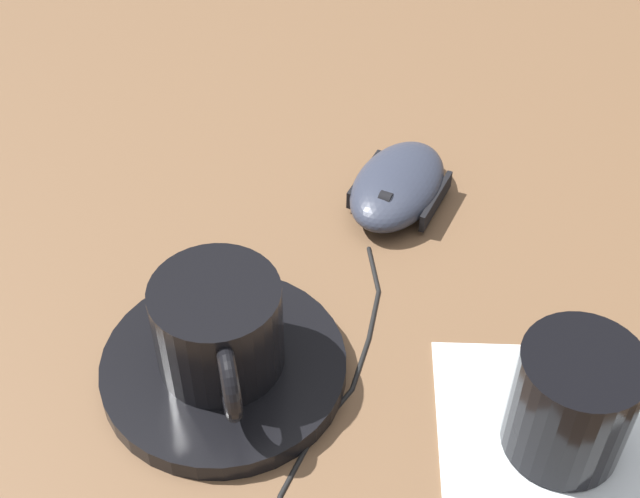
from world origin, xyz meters
name	(u,v)px	position (x,y,z in m)	size (l,w,h in m)	color
ground_plane	(385,323)	(0.00, 0.00, 0.00)	(3.00, 3.00, 0.00)	brown
saucer	(224,367)	(-0.10, -0.05, 0.01)	(0.15, 0.15, 0.01)	black
coffee_cup	(219,329)	(-0.10, -0.06, 0.04)	(0.08, 0.10, 0.06)	black
computer_mouse	(400,186)	(0.00, 0.12, 0.02)	(0.09, 0.12, 0.03)	#2D3342
mouse_cable	(338,384)	(-0.02, -0.05, 0.00)	(0.05, 0.25, 0.00)	black
napkin_under_glass	(557,438)	(0.11, -0.08, 0.00)	(0.14, 0.14, 0.00)	white
drinking_glass	(572,402)	(0.11, -0.08, 0.04)	(0.07, 0.07, 0.08)	black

